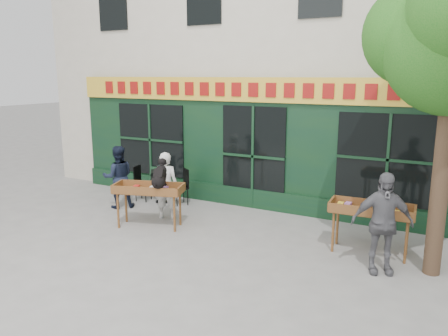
{
  "coord_description": "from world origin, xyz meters",
  "views": [
    {
      "loc": [
        4.44,
        -7.55,
        3.35
      ],
      "look_at": [
        0.14,
        0.5,
        1.4
      ],
      "focal_mm": 35.0,
      "sensor_mm": 36.0,
      "label": 1
    }
  ],
  "objects": [
    {
      "name": "bistro_chair_left",
      "position": [
        -2.99,
        1.51,
        0.56
      ],
      "size": [
        0.42,
        0.41,
        0.95
      ],
      "rotation": [
        0.0,
        0.0,
        1.73
      ],
      "color": "black",
      "rests_on": "ground"
    },
    {
      "name": "woman",
      "position": [
        -1.45,
        0.56,
        0.8
      ],
      "size": [
        0.67,
        0.54,
        1.61
      ],
      "primitive_type": "imported",
      "rotation": [
        0.0,
        0.0,
        3.45
      ],
      "color": "silver",
      "rests_on": "ground"
    },
    {
      "name": "bistro_chair_right",
      "position": [
        -1.75,
        1.75,
        0.56
      ],
      "size": [
        0.51,
        0.51,
        0.95
      ],
      "rotation": [
        0.0,
        0.0,
        -0.63
      ],
      "color": "black",
      "rests_on": "ground"
    },
    {
      "name": "book_cart_center",
      "position": [
        -1.45,
        -0.09,
        0.82
      ],
      "size": [
        1.62,
        1.04,
        0.99
      ],
      "rotation": [
        0.0,
        0.0,
        0.3
      ],
      "color": "brown",
      "rests_on": "ground"
    },
    {
      "name": "man_right",
      "position": [
        3.49,
        -0.06,
        0.89
      ],
      "size": [
        1.13,
        0.81,
        1.78
      ],
      "primitive_type": "imported",
      "rotation": [
        0.0,
        0.0,
        0.41
      ],
      "color": "#56555A",
      "rests_on": "ground"
    },
    {
      "name": "dog",
      "position": [
        -1.1,
        -0.14,
        1.29
      ],
      "size": [
        0.5,
        0.67,
        0.6
      ],
      "primitive_type": null,
      "rotation": [
        0.0,
        0.0,
        0.3
      ],
      "color": "black",
      "rests_on": "book_cart_center"
    },
    {
      "name": "potted_plant",
      "position": [
        -2.35,
        1.63,
        0.91
      ],
      "size": [
        0.18,
        0.16,
        0.29
      ],
      "primitive_type": "imported",
      "rotation": [
        0.0,
        0.0,
        0.42
      ],
      "color": "gray",
      "rests_on": "bistro_table"
    },
    {
      "name": "building",
      "position": [
        0.0,
        5.97,
        4.97
      ],
      "size": [
        14.0,
        7.26,
        10.0
      ],
      "color": "beige",
      "rests_on": "ground"
    },
    {
      "name": "book_cart_right",
      "position": [
        3.19,
        0.69,
        0.82
      ],
      "size": [
        1.53,
        0.7,
        0.99
      ],
      "rotation": [
        0.0,
        0.0,
        0.06
      ],
      "color": "brown",
      "rests_on": "ground"
    },
    {
      "name": "chalkboard",
      "position": [
        -2.89,
        2.19,
        0.4
      ],
      "size": [
        0.59,
        0.3,
        0.79
      ],
      "rotation": [
        0.0,
        0.0,
        0.21
      ],
      "color": "black",
      "rests_on": "ground"
    },
    {
      "name": "ground",
      "position": [
        0.0,
        0.0,
        0.0
      ],
      "size": [
        80.0,
        80.0,
        0.0
      ],
      "primitive_type": "plane",
      "color": "slate",
      "rests_on": "ground"
    },
    {
      "name": "bistro_table",
      "position": [
        -2.35,
        1.63,
        0.54
      ],
      "size": [
        0.6,
        0.6,
        0.76
      ],
      "color": "black",
      "rests_on": "ground"
    },
    {
      "name": "man_left",
      "position": [
        -3.05,
        0.73,
        0.8
      ],
      "size": [
        0.98,
        0.98,
        1.61
      ],
      "primitive_type": "imported",
      "rotation": [
        0.0,
        0.0,
        3.91
      ],
      "color": "black",
      "rests_on": "ground"
    }
  ]
}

